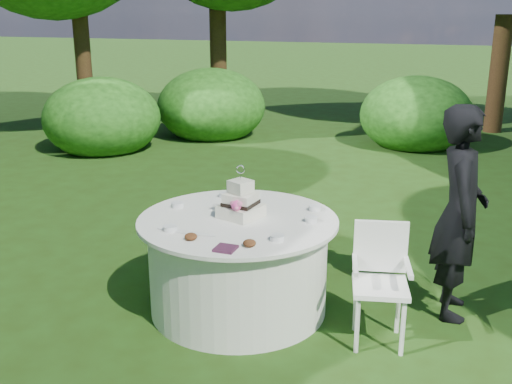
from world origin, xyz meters
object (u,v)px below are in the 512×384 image
table (238,264)px  chair (380,273)px  guest (460,213)px  napkins (226,248)px  cake (241,203)px

table → chair: chair is taller
guest → chair: 0.84m
napkins → cake: size_ratio=0.34×
napkins → cake: 0.68m
cake → chair: 1.18m
guest → chair: bearing=134.2°
napkins → guest: size_ratio=0.08×
table → chair: size_ratio=1.79×
napkins → table: bearing=104.2°
guest → cake: guest is taller
guest → chair: size_ratio=1.91×
cake → table: bearing=-105.8°
cake → napkins: bearing=-77.4°
guest → chair: (-0.49, -0.60, -0.32)m
cake → chair: cake is taller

